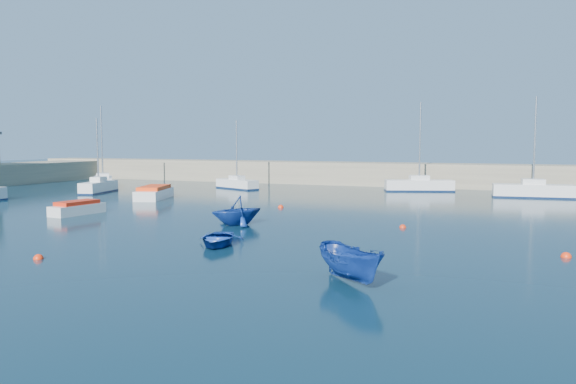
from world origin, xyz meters
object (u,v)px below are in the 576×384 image
at_px(sailboat_6, 419,185).
at_px(dinghy_left, 237,210).
at_px(sailboat_3, 99,186).
at_px(sailboat_5, 237,184).
at_px(dinghy_right, 351,264).
at_px(sailboat_7, 533,190).
at_px(sailboat_4, 103,181).
at_px(motorboat_2, 154,193).
at_px(motorboat_1, 77,208).
at_px(dinghy_center, 218,239).

relative_size(sailboat_6, dinghy_left, 2.67).
relative_size(sailboat_3, sailboat_5, 1.00).
bearing_deg(dinghy_right, sailboat_7, 31.49).
bearing_deg(sailboat_7, dinghy_left, 138.89).
xyz_separation_m(sailboat_4, motorboat_2, (12.85, -8.59, -0.07)).
relative_size(motorboat_1, dinghy_left, 1.21).
relative_size(sailboat_3, dinghy_center, 2.28).
bearing_deg(sailboat_7, dinghy_right, 162.55).
relative_size(sailboat_4, dinghy_right, 2.49).
relative_size(sailboat_3, sailboat_6, 0.81).
relative_size(sailboat_7, motorboat_2, 1.52).
bearing_deg(sailboat_5, dinghy_left, -128.11).
height_order(sailboat_6, motorboat_2, sailboat_6).
bearing_deg(dinghy_left, sailboat_5, 149.77).
bearing_deg(motorboat_1, sailboat_7, 46.34).
bearing_deg(sailboat_5, sailboat_6, -51.57).
xyz_separation_m(motorboat_1, dinghy_right, (22.62, -11.12, 0.24)).
height_order(sailboat_6, sailboat_7, sailboat_7).
bearing_deg(dinghy_left, sailboat_3, -179.35).
distance_m(sailboat_5, dinghy_right, 40.52).
relative_size(sailboat_5, motorboat_2, 1.23).
height_order(sailboat_4, sailboat_7, sailboat_7).
bearing_deg(dinghy_center, motorboat_2, 115.32).
bearing_deg(sailboat_3, dinghy_center, -52.94).
relative_size(sailboat_7, dinghy_center, 2.82).
bearing_deg(motorboat_2, motorboat_1, -100.63).
bearing_deg(sailboat_7, sailboat_5, 86.76).
bearing_deg(motorboat_1, dinghy_right, -19.46).
bearing_deg(dinghy_left, sailboat_4, 176.20).
bearing_deg(dinghy_left, sailboat_7, 87.95).
distance_m(sailboat_5, dinghy_left, 25.98).
relative_size(motorboat_1, dinghy_right, 1.13).
bearing_deg(motorboat_2, dinghy_left, -56.79).
height_order(sailboat_5, dinghy_right, sailboat_5).
bearing_deg(sailboat_5, dinghy_right, -122.32).
xyz_separation_m(dinghy_left, dinghy_right, (10.17, -10.90, -0.19)).
distance_m(sailboat_7, motorboat_1, 38.41).
bearing_deg(sailboat_6, sailboat_5, 84.04).
distance_m(dinghy_left, dinghy_right, 14.91).
distance_m(sailboat_5, motorboat_2, 12.14).
distance_m(sailboat_4, sailboat_7, 44.12).
relative_size(sailboat_4, sailboat_7, 0.99).
distance_m(sailboat_6, sailboat_7, 10.91).
relative_size(sailboat_3, sailboat_7, 0.81).
xyz_separation_m(sailboat_3, dinghy_center, (24.63, -20.39, -0.29)).
bearing_deg(dinghy_left, motorboat_2, 173.84).
distance_m(sailboat_5, sailboat_6, 18.96).
bearing_deg(dinghy_center, motorboat_1, 138.58).
xyz_separation_m(sailboat_7, motorboat_1, (-29.58, -24.49, -0.21)).
relative_size(sailboat_4, motorboat_1, 2.20).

